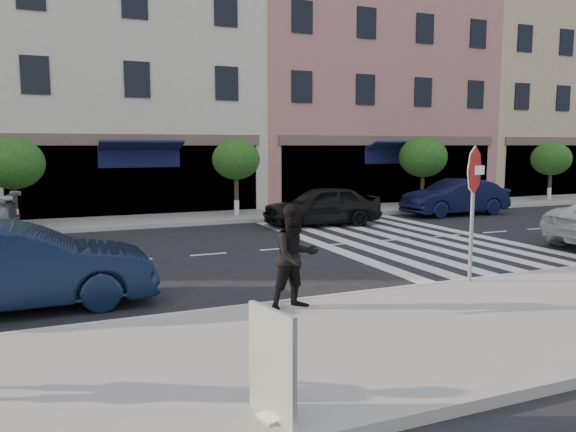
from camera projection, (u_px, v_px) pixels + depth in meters
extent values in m
plane|color=black|center=(259.00, 289.00, 11.54)|extent=(120.00, 120.00, 0.00)
cube|color=gray|center=(349.00, 345.00, 8.11)|extent=(60.00, 4.50, 0.15)
cube|color=gray|center=(161.00, 220.00, 21.57)|extent=(60.00, 3.00, 0.15)
cube|color=beige|center=(123.00, 90.00, 26.17)|extent=(11.00, 9.00, 11.00)
cube|color=#B46F6B|center=(349.00, 80.00, 30.71)|extent=(13.00, 9.00, 13.00)
cube|color=#CEB384|center=(521.00, 97.00, 35.63)|extent=(12.00, 9.00, 12.00)
cylinder|color=#473323|center=(15.00, 203.00, 19.34)|extent=(0.18, 0.18, 1.60)
cylinder|color=silver|center=(16.00, 218.00, 19.40)|extent=(0.20, 0.20, 0.60)
ellipsoid|color=#154714|center=(13.00, 163.00, 19.17)|extent=(2.10, 2.10, 1.79)
cylinder|color=#473323|center=(237.00, 194.00, 22.44)|extent=(0.18, 0.18, 1.71)
cylinder|color=silver|center=(237.00, 208.00, 22.51)|extent=(0.20, 0.20, 0.60)
ellipsoid|color=#154714|center=(236.00, 159.00, 22.27)|extent=(1.90, 1.90, 1.62)
cylinder|color=#473323|center=(422.00, 188.00, 25.94)|extent=(0.18, 0.18, 1.65)
cylinder|color=silver|center=(422.00, 199.00, 26.01)|extent=(0.20, 0.20, 0.60)
ellipsoid|color=#154714|center=(423.00, 157.00, 25.76)|extent=(2.20, 2.20, 1.87)
cylinder|color=#473323|center=(550.00, 184.00, 29.06)|extent=(0.18, 0.18, 1.54)
cylinder|color=silver|center=(549.00, 193.00, 29.12)|extent=(0.20, 0.20, 0.60)
ellipsoid|color=#154714|center=(551.00, 159.00, 28.89)|extent=(2.00, 2.00, 1.70)
cylinder|color=gray|center=(472.00, 221.00, 11.42)|extent=(0.09, 0.09, 2.52)
cylinder|color=white|center=(474.00, 170.00, 11.28)|extent=(0.97, 0.21, 0.99)
cylinder|color=#9E1411|center=(475.00, 170.00, 11.26)|extent=(0.90, 0.21, 0.92)
cube|color=white|center=(476.00, 170.00, 11.24)|extent=(0.51, 0.12, 0.18)
imported|color=black|center=(296.00, 257.00, 9.56)|extent=(0.97, 0.81, 1.81)
cube|color=beige|center=(272.00, 417.00, 5.77)|extent=(0.33, 0.33, 0.04)
cube|color=beige|center=(272.00, 364.00, 5.70)|extent=(0.24, 0.75, 1.16)
cube|color=#D88C3F|center=(275.00, 359.00, 5.72)|extent=(0.17, 0.61, 0.90)
imported|color=black|center=(16.00, 267.00, 9.98)|extent=(4.77, 1.68, 1.57)
imported|color=black|center=(322.00, 205.00, 20.60)|extent=(4.48, 2.17, 1.47)
imported|color=black|center=(455.00, 197.00, 23.64)|extent=(4.61, 1.63, 1.52)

